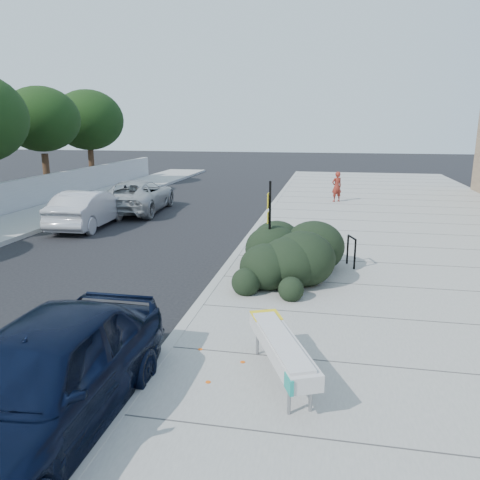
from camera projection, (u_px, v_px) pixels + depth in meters
The scene contains 14 objects.
ground at pixel (199, 311), 10.11m from camera, with size 120.00×120.00×0.00m, color black.
sidewalk_near at pixel (427, 258), 13.84m from camera, with size 11.20×50.00×0.15m, color gray.
curb_near at pixel (241, 249), 14.86m from camera, with size 0.22×50.00×0.17m, color #9E9E99.
curb_far at pixel (17, 238), 16.32m from camera, with size 0.22×50.00×0.17m, color #9E9E99.
tree_far_e at pixel (41, 119), 24.74m from camera, with size 4.00×4.00×5.90m.
tree_far_f at pixel (88, 120), 29.51m from camera, with size 4.40×4.40×6.07m.
bench at pixel (281, 347), 6.99m from camera, with size 1.30×2.28×0.68m.
bike_rack at pixel (351, 248), 12.69m from camera, with size 0.23×0.54×0.84m.
sign_post at pixel (269, 221), 12.02m from camera, with size 0.09×0.28×2.39m.
hedge at pixel (290, 247), 11.97m from camera, with size 1.91×3.81×1.43m, color black.
sedan_navy at pixel (42, 379), 5.91m from camera, with size 1.86×4.63×1.58m, color black.
wagon_silver at pixel (89, 209), 18.28m from camera, with size 1.54×4.40×1.45m, color #BABABF.
suv_silver at pixel (138, 196), 21.53m from camera, with size 2.42×5.25×1.46m, color #A3A6A8.
pedestrian at pixel (337, 187), 23.39m from camera, with size 0.55×0.36×1.50m, color maroon.
Camera 1 is at (2.66, -9.11, 3.92)m, focal length 35.00 mm.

